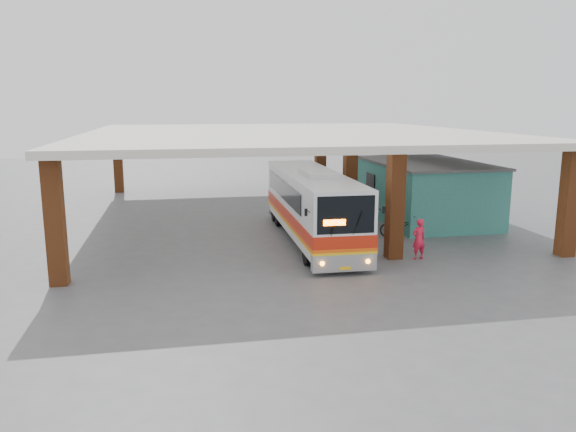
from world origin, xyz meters
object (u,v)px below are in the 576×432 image
(coach_bus, at_px, (312,205))
(red_chair, at_px, (360,209))
(motorcycle, at_px, (401,226))
(pedestrian, at_px, (419,239))

(coach_bus, distance_m, red_chair, 6.41)
(coach_bus, relative_size, motorcycle, 5.70)
(pedestrian, bearing_deg, motorcycle, -113.96)
(pedestrian, bearing_deg, coach_bus, -60.32)
(coach_bus, distance_m, pedestrian, 5.25)
(pedestrian, xyz_separation_m, red_chair, (0.45, 8.81, -0.42))
(motorcycle, height_order, red_chair, motorcycle)
(pedestrian, bearing_deg, red_chair, -104.82)
(motorcycle, relative_size, pedestrian, 1.21)
(motorcycle, distance_m, pedestrian, 3.77)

